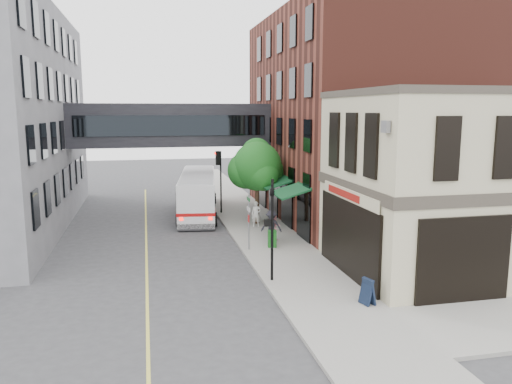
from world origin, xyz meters
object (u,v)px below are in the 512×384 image
pedestrian_c (271,226)px  sandwich_board (368,291)px  newspaper_box (272,239)px  bus (198,192)px  pedestrian_b (275,227)px  pedestrian_a (256,214)px

pedestrian_c → sandwich_board: size_ratio=1.75×
newspaper_box → sandwich_board: 8.84m
pedestrian_c → bus: bearing=128.6°
pedestrian_b → sandwich_board: size_ratio=1.48×
bus → pedestrian_b: (3.46, -8.96, -0.74)m
pedestrian_a → newspaper_box: 4.98m
pedestrian_b → newspaper_box: pedestrian_b is taller
pedestrian_c → sandwich_board: (1.34, -9.81, -0.39)m
pedestrian_a → sandwich_board: 13.74m
pedestrian_a → pedestrian_c: bearing=-76.9°
pedestrian_b → bus: bearing=83.0°
newspaper_box → sandwich_board: size_ratio=0.90×
pedestrian_b → newspaper_box: (-0.50, -1.32, -0.30)m
pedestrian_b → pedestrian_a: bearing=66.4°
bus → newspaper_box: bus is taller
bus → sandwich_board: size_ratio=10.83×
sandwich_board → bus: bearing=88.0°
pedestrian_b → newspaper_box: 1.44m
pedestrian_a → pedestrian_c: 3.85m
pedestrian_a → newspaper_box: pedestrian_a is taller
pedestrian_a → sandwich_board: pedestrian_a is taller
pedestrian_b → pedestrian_c: (-0.26, -0.20, 0.14)m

